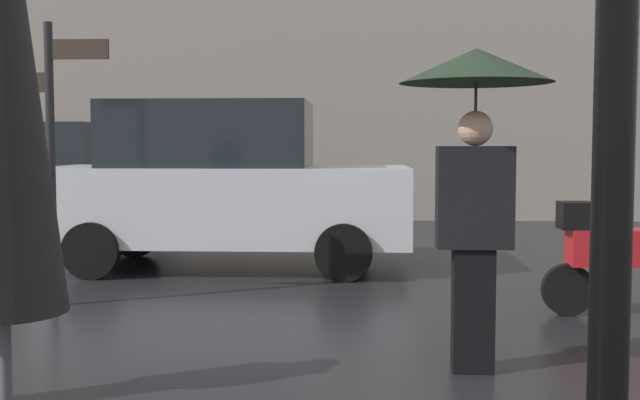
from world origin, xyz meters
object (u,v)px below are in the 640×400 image
(parked_car_right, at_px, (41,177))
(street_signpost, at_px, (51,134))
(parked_scooter, at_px, (623,253))
(pedestrian_with_umbrella, at_px, (475,123))
(parked_car_left, at_px, (224,185))

(parked_car_right, distance_m, street_signpost, 6.64)
(parked_scooter, height_order, parked_car_right, parked_car_right)
(pedestrian_with_umbrella, bearing_deg, parked_car_right, -119.85)
(pedestrian_with_umbrella, distance_m, parked_car_right, 10.20)
(pedestrian_with_umbrella, distance_m, street_signpost, 4.12)
(parked_car_right, bearing_deg, parked_scooter, -36.34)
(street_signpost, bearing_deg, parked_car_right, 113.11)
(street_signpost, bearing_deg, parked_car_left, 63.01)
(parked_car_left, height_order, street_signpost, street_signpost)
(street_signpost, bearing_deg, pedestrian_with_umbrella, -28.78)
(parked_scooter, bearing_deg, pedestrian_with_umbrella, -111.07)
(pedestrian_with_umbrella, height_order, parked_scooter, pedestrian_with_umbrella)
(pedestrian_with_umbrella, distance_m, parked_car_left, 5.00)
(pedestrian_with_umbrella, xyz_separation_m, parked_scooter, (1.56, 1.80, -1.09))
(pedestrian_with_umbrella, relative_size, street_signpost, 0.81)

